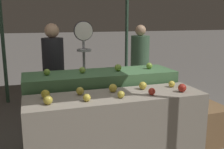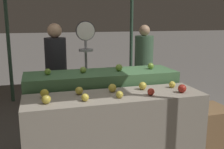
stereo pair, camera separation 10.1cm
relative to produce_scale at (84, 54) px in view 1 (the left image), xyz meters
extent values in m
cylinder|color=#33513D|center=(-1.19, 1.89, 0.11)|extent=(0.07, 0.07, 2.57)
cylinder|color=#33513D|center=(1.37, 1.89, 0.11)|extent=(0.07, 0.07, 2.57)
cube|color=gray|center=(0.09, -1.14, -0.73)|extent=(1.86, 0.55, 0.89)
cube|color=#4C7A4C|center=(0.09, -0.54, -0.67)|extent=(1.86, 0.55, 1.01)
sphere|color=gold|center=(-0.60, -1.24, -0.24)|extent=(0.09, 0.09, 0.09)
sphere|color=yellow|center=(-0.25, -1.26, -0.25)|extent=(0.07, 0.07, 0.07)
sphere|color=gold|center=(0.10, -1.26, -0.25)|extent=(0.07, 0.07, 0.07)
sphere|color=red|center=(0.44, -1.25, -0.25)|extent=(0.07, 0.07, 0.07)
sphere|color=#AD281E|center=(0.79, -1.25, -0.24)|extent=(0.09, 0.09, 0.09)
sphere|color=gold|center=(-0.61, -1.03, -0.25)|extent=(0.09, 0.09, 0.09)
sphere|color=gold|center=(-0.27, -1.02, -0.25)|extent=(0.08, 0.08, 0.08)
sphere|color=yellow|center=(0.09, -1.02, -0.24)|extent=(0.09, 0.09, 0.09)
sphere|color=gold|center=(0.44, -1.03, -0.24)|extent=(0.09, 0.09, 0.09)
sphere|color=yellow|center=(0.79, -1.04, -0.25)|extent=(0.07, 0.07, 0.07)
sphere|color=#7AA338|center=(-0.55, -0.53, -0.13)|extent=(0.08, 0.08, 0.08)
sphere|color=#8EB247|center=(-0.14, -0.54, -0.13)|extent=(0.08, 0.08, 0.08)
sphere|color=#84AD3D|center=(0.31, -0.55, -0.12)|extent=(0.09, 0.09, 0.09)
sphere|color=#7AA338|center=(0.75, -0.54, -0.12)|extent=(0.08, 0.08, 0.08)
cylinder|color=#99999E|center=(0.00, 0.01, -0.42)|extent=(0.04, 0.04, 1.52)
cylinder|color=black|center=(0.00, 0.01, 0.31)|extent=(0.27, 0.01, 0.27)
cylinder|color=silver|center=(0.00, -0.01, 0.31)|extent=(0.25, 0.02, 0.25)
cylinder|color=#99999E|center=(0.00, -0.01, 0.12)|extent=(0.01, 0.01, 0.14)
cylinder|color=#99999E|center=(0.00, -0.01, 0.05)|extent=(0.20, 0.20, 0.03)
cube|color=#2D2D38|center=(-0.40, 0.29, -0.81)|extent=(0.26, 0.18, 0.74)
cylinder|color=#232328|center=(-0.40, 0.29, -0.11)|extent=(0.36, 0.36, 0.64)
sphere|color=tan|center=(-0.40, 0.29, 0.31)|extent=(0.21, 0.21, 0.21)
cube|color=#2D2D38|center=(1.29, 0.97, -0.82)|extent=(0.31, 0.27, 0.72)
cylinder|color=#476B4C|center=(1.29, 0.97, -0.15)|extent=(0.48, 0.48, 0.62)
sphere|color=tan|center=(1.29, 0.97, 0.27)|extent=(0.20, 0.20, 0.20)
cube|color=olive|center=(1.48, -0.81, -0.92)|extent=(0.51, 0.51, 0.51)
camera|label=1|loc=(-0.76, -3.59, 0.48)|focal=42.00mm
camera|label=2|loc=(-0.66, -3.62, 0.48)|focal=42.00mm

